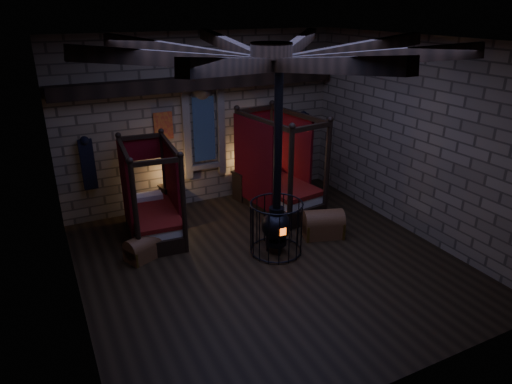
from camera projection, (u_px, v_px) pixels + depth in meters
name	position (u px, v px, depth m)	size (l,w,h in m)	color
room	(269.00, 69.00, 7.71)	(7.02, 7.02, 4.29)	black
bed_left	(153.00, 213.00, 9.97)	(1.19, 2.05, 2.06)	black
bed_right	(277.00, 185.00, 11.32)	(1.50, 2.41, 2.36)	black
trunk_left	(144.00, 248.00, 9.14)	(0.81, 0.69, 0.51)	brown
trunk_right	(323.00, 224.00, 10.00)	(0.98, 0.78, 0.63)	brown
nightstand_left	(171.00, 199.00, 11.04)	(0.51, 0.49, 0.89)	black
nightstand_right	(244.00, 185.00, 11.86)	(0.56, 0.54, 0.84)	black
stove	(276.00, 223.00, 9.22)	(1.07, 1.07, 4.05)	black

